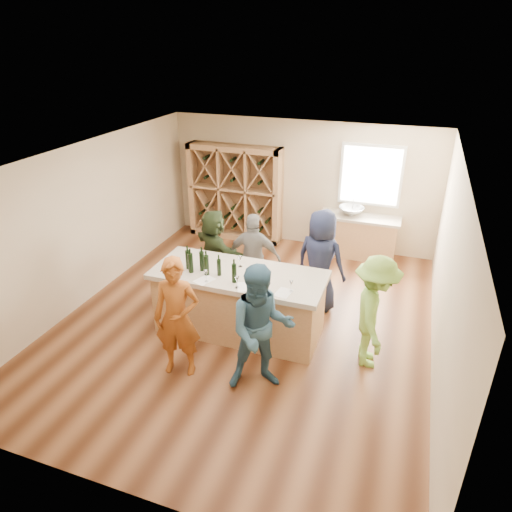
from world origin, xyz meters
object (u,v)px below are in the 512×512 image
(wine_bottle_b, at_px, (191,263))
(person_server, at_px, (374,313))
(wine_rack, at_px, (235,193))
(wine_bottle_f, at_px, (234,273))
(person_far_right, at_px, (320,261))
(wine_bottle_e, at_px, (219,267))
(wine_bottle_c, at_px, (202,261))
(person_far_left, at_px, (215,250))
(wine_bottle_a, at_px, (188,260))
(wine_bottle_d, at_px, (206,265))
(sink, at_px, (351,211))
(person_far_mid, at_px, (254,258))
(person_near_right, at_px, (261,329))
(tasting_counter_base, at_px, (239,304))
(person_near_left, at_px, (177,318))

(wine_bottle_b, bearing_deg, person_server, 2.46)
(wine_rack, distance_m, wine_bottle_f, 4.18)
(person_far_right, bearing_deg, wine_bottle_e, 59.63)
(wine_bottle_c, xyz_separation_m, person_far_left, (-0.38, 1.29, -0.45))
(wine_bottle_a, xyz_separation_m, wine_bottle_d, (0.36, -0.09, 0.01))
(person_far_right, bearing_deg, sink, -79.80)
(wine_bottle_e, relative_size, person_far_left, 0.17)
(wine_bottle_e, bearing_deg, person_far_left, 117.25)
(person_server, relative_size, person_far_mid, 1.05)
(wine_rack, bearing_deg, wine_bottle_c, -75.90)
(person_near_right, bearing_deg, person_far_left, 102.00)
(person_far_right, relative_size, person_far_left, 1.16)
(person_near_right, xyz_separation_m, person_far_right, (0.30, 2.26, -0.01))
(tasting_counter_base, bearing_deg, person_server, -2.96)
(wine_bottle_a, bearing_deg, sink, 61.12)
(sink, distance_m, person_server, 3.73)
(wine_bottle_a, xyz_separation_m, wine_bottle_e, (0.55, -0.04, -0.02))
(wine_bottle_a, bearing_deg, wine_bottle_c, 3.58)
(wine_bottle_f, bearing_deg, person_near_left, -118.61)
(wine_bottle_c, relative_size, person_server, 0.18)
(person_far_mid, distance_m, person_far_right, 1.18)
(wine_bottle_c, bearing_deg, sink, 63.96)
(person_near_right, height_order, person_far_left, person_near_right)
(wine_bottle_e, distance_m, person_far_mid, 1.28)
(sink, relative_size, wine_bottle_c, 1.70)
(person_far_left, bearing_deg, wine_bottle_a, 129.37)
(person_far_left, bearing_deg, wine_bottle_c, 139.52)
(wine_bottle_a, relative_size, person_far_right, 0.17)
(wine_rack, relative_size, wine_bottle_f, 7.33)
(tasting_counter_base, xyz_separation_m, wine_bottle_d, (-0.44, -0.22, 0.74))
(wine_bottle_d, relative_size, person_far_right, 0.18)
(wine_bottle_a, bearing_deg, wine_bottle_e, -4.35)
(person_far_mid, bearing_deg, wine_bottle_a, 53.42)
(wine_rack, distance_m, person_far_right, 3.52)
(wine_bottle_e, bearing_deg, person_near_right, -42.84)
(wine_bottle_a, bearing_deg, tasting_counter_base, 9.36)
(person_far_left, bearing_deg, person_far_mid, -155.72)
(wine_bottle_e, bearing_deg, person_far_mid, 83.81)
(person_far_left, bearing_deg, sink, -99.49)
(wine_bottle_d, relative_size, wine_bottle_f, 1.08)
(wine_bottle_d, bearing_deg, wine_bottle_f, -8.81)
(sink, relative_size, tasting_counter_base, 0.21)
(person_server, height_order, person_far_left, person_server)
(person_near_right, relative_size, person_server, 1.07)
(wine_bottle_c, xyz_separation_m, wine_bottle_f, (0.61, -0.18, -0.01))
(person_server, xyz_separation_m, person_far_left, (-3.05, 1.28, -0.07))
(tasting_counter_base, bearing_deg, person_near_left, -110.20)
(person_near_right, bearing_deg, person_near_left, 160.17)
(wine_bottle_d, bearing_deg, sink, 66.22)
(tasting_counter_base, relative_size, wine_bottle_f, 8.67)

